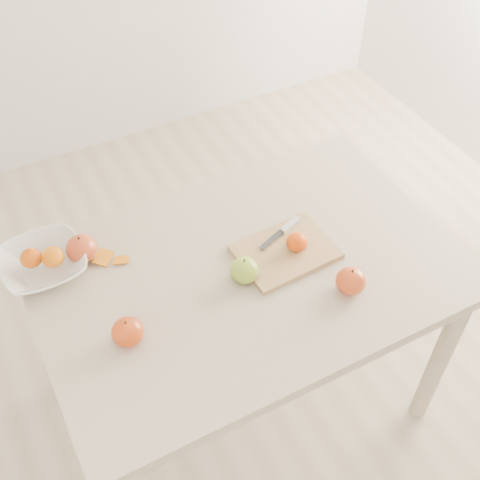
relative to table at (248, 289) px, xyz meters
name	(u,v)px	position (x,y,z in m)	size (l,w,h in m)	color
ground	(246,397)	(0.00, 0.00, -0.65)	(3.50, 3.50, 0.00)	#C6B293
table	(248,289)	(0.00, 0.00, 0.00)	(1.20, 0.80, 0.75)	#C7B596
cutting_board	(285,252)	(0.12, 0.00, 0.11)	(0.28, 0.20, 0.02)	tan
board_tangerine	(297,242)	(0.15, -0.01, 0.14)	(0.06, 0.06, 0.05)	#C94E07
fruit_bowl	(43,264)	(-0.52, 0.26, 0.13)	(0.24, 0.24, 0.06)	white
bowl_tangerine_near	(31,258)	(-0.54, 0.27, 0.16)	(0.06, 0.06, 0.05)	#CC6007
bowl_tangerine_far	(53,257)	(-0.49, 0.24, 0.16)	(0.06, 0.06, 0.06)	orange
orange_peel_a	(104,258)	(-0.35, 0.23, 0.10)	(0.06, 0.04, 0.00)	#C46B0D
orange_peel_b	(121,261)	(-0.31, 0.19, 0.10)	(0.04, 0.04, 0.00)	orange
paring_knife	(287,227)	(0.17, 0.07, 0.12)	(0.17, 0.07, 0.01)	silver
apple_green	(244,270)	(-0.03, -0.03, 0.14)	(0.08, 0.08, 0.07)	#5D9714
apple_red_e	(351,281)	(0.21, -0.20, 0.14)	(0.08, 0.08, 0.08)	maroon
apple_red_a	(82,249)	(-0.40, 0.25, 0.14)	(0.09, 0.09, 0.08)	maroon
apple_red_d	(128,332)	(-0.39, -0.07, 0.14)	(0.08, 0.08, 0.08)	#901406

